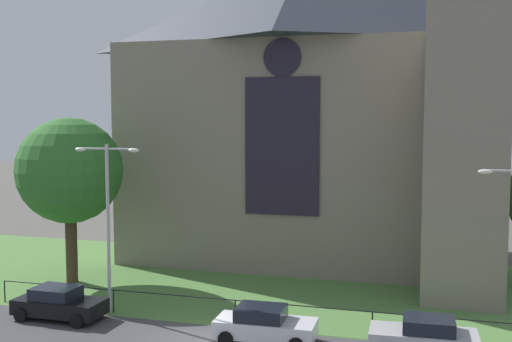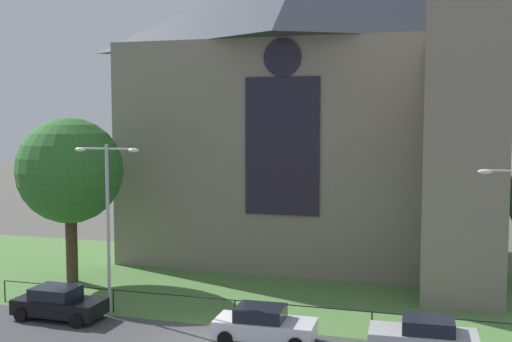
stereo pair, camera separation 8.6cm
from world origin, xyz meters
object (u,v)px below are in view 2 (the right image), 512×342
object	(u,v)px
tree_left_near	(70,171)
parked_car_black	(59,303)
parked_car_white	(264,325)
parked_car_silver	(424,336)
church_building	(314,104)
streetlamp_near	(108,206)

from	to	relation	value
tree_left_near	parked_car_black	xyz separation A→B (m)	(3.12, -6.04, -5.62)
parked_car_white	parked_car_silver	bearing A→B (deg)	1.83
church_building	parked_car_black	bearing A→B (deg)	-119.29
tree_left_near	parked_car_white	xyz separation A→B (m)	(13.13, -6.30, -5.62)
tree_left_near	parked_car_silver	world-z (taller)	tree_left_near
streetlamp_near	parked_car_white	xyz separation A→B (m)	(8.21, -1.77, -4.43)
tree_left_near	church_building	bearing A→B (deg)	39.28
parked_car_silver	parked_car_black	bearing A→B (deg)	-2.05
church_building	tree_left_near	distance (m)	16.01
tree_left_near	streetlamp_near	xyz separation A→B (m)	(4.92, -4.53, -1.19)
church_building	parked_car_black	world-z (taller)	church_building
tree_left_near	parked_car_white	world-z (taller)	tree_left_near
parked_car_black	parked_car_white	distance (m)	10.02
parked_car_black	parked_car_white	world-z (taller)	same
church_building	parked_car_white	size ratio (longest dim) A/B	6.12
streetlamp_near	parked_car_black	world-z (taller)	streetlamp_near
parked_car_white	parked_car_silver	world-z (taller)	same
streetlamp_near	parked_car_white	size ratio (longest dim) A/B	1.91
church_building	parked_car_silver	world-z (taller)	church_building
church_building	streetlamp_near	size ratio (longest dim) A/B	3.21
tree_left_near	streetlamp_near	world-z (taller)	tree_left_near
church_building	tree_left_near	bearing A→B (deg)	-140.72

